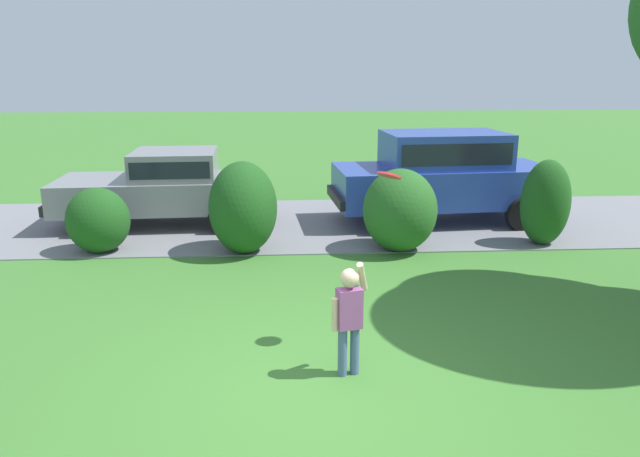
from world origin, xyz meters
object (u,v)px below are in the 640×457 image
object	(u,v)px
parked_suv	(443,172)
frisbee	(389,175)
parked_sedan	(166,185)
child_thrower	(349,313)

from	to	relation	value
parked_suv	frisbee	xyz separation A→B (m)	(-2.18, -5.68, 0.97)
parked_sedan	frisbee	size ratio (longest dim) A/B	15.11
frisbee	parked_sedan	bearing A→B (deg)	122.25
parked_sedan	parked_suv	world-z (taller)	parked_suv
parked_sedan	parked_suv	bearing A→B (deg)	-1.22
parked_suv	frisbee	world-z (taller)	frisbee
parked_sedan	child_thrower	world-z (taller)	parked_sedan
parked_suv	child_thrower	world-z (taller)	parked_suv
parked_sedan	frisbee	world-z (taller)	frisbee
parked_suv	child_thrower	xyz separation A→B (m)	(-2.69, -6.44, -0.36)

